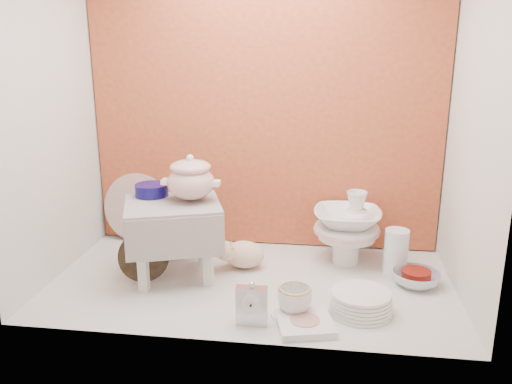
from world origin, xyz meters
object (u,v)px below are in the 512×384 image
step_stool (174,241)px  gold_rim_teacup (295,300)px  dinner_plate_stack (361,302)px  floral_platter (137,207)px  soup_tureen (191,178)px  crystal_bowl (416,279)px  porcelain_tower (347,227)px  mantel_clock (252,304)px  plush_pig (244,254)px  blue_white_vase (174,230)px

step_stool → gold_rim_teacup: step_stool is taller
step_stool → dinner_plate_stack: size_ratio=1.62×
floral_platter → dinner_plate_stack: (1.17, -0.66, -0.14)m
soup_tureen → floral_platter: soup_tureen is taller
crystal_bowl → dinner_plate_stack: bearing=-132.7°
floral_platter → porcelain_tower: size_ratio=1.01×
porcelain_tower → mantel_clock: bearing=-119.8°
step_stool → plush_pig: step_stool is taller
soup_tureen → dinner_plate_stack: size_ratio=0.99×
floral_platter → crystal_bowl: (1.42, -0.38, -0.15)m
mantel_clock → plush_pig: 0.53m
step_stool → gold_rim_teacup: (0.57, -0.28, -0.11)m
plush_pig → gold_rim_teacup: 0.50m
soup_tureen → blue_white_vase: (-0.16, 0.23, -0.34)m
gold_rim_teacup → crystal_bowl: 0.62m
plush_pig → porcelain_tower: porcelain_tower is taller
gold_rim_teacup → dinner_plate_stack: 0.27m
dinner_plate_stack → mantel_clock: bearing=-160.0°
soup_tureen → floral_platter: (-0.41, 0.39, -0.28)m
plush_pig → dinner_plate_stack: (0.53, -0.36, -0.03)m
porcelain_tower → crystal_bowl: bearing=-35.4°
step_stool → floral_platter: bearing=108.3°
gold_rim_teacup → crystal_bowl: gold_rim_teacup is taller
plush_pig → dinner_plate_stack: size_ratio=0.96×
blue_white_vase → crystal_bowl: size_ratio=1.17×
plush_pig → blue_white_vase: bearing=149.5°
mantel_clock → dinner_plate_stack: bearing=19.2°
floral_platter → mantel_clock: 1.11m
porcelain_tower → floral_platter: bearing=171.6°
soup_tureen → mantel_clock: (0.34, -0.42, -0.38)m
gold_rim_teacup → porcelain_tower: 0.61m
mantel_clock → step_stool: bearing=136.8°
step_stool → dinner_plate_stack: step_stool is taller
soup_tureen → mantel_clock: 0.66m
mantel_clock → dinner_plate_stack: 0.45m
soup_tureen → porcelain_tower: 0.79m
dinner_plate_stack → floral_platter: bearing=150.5°
soup_tureen → blue_white_vase: size_ratio=1.04×
mantel_clock → porcelain_tower: (0.37, 0.65, 0.10)m
dinner_plate_stack → gold_rim_teacup: bearing=-167.5°
step_stool → porcelain_tower: (0.78, 0.27, 0.01)m
step_stool → blue_white_vase: 0.30m
soup_tureen → blue_white_vase: 0.45m
porcelain_tower → dinner_plate_stack: bearing=-84.6°
mantel_clock → porcelain_tower: bearing=59.3°
mantel_clock → plush_pig: mantel_clock is taller
step_stool → floral_platter: floral_platter is taller
gold_rim_teacup → crystal_bowl: size_ratio=0.65×
plush_pig → crystal_bowl: plush_pig is taller
gold_rim_teacup → floral_platter: bearing=141.5°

